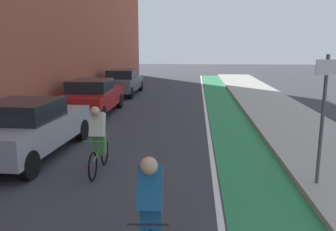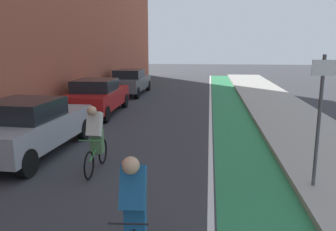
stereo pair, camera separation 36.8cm
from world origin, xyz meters
name	(u,v)px [view 1 (the left image)]	position (x,y,z in m)	size (l,w,h in m)	color
ground_plane	(151,124)	(0.00, 15.99, 0.00)	(87.96, 87.96, 0.00)	#38383D
bike_lane_paint	(227,115)	(3.03, 17.99, 0.00)	(1.60, 39.98, 0.00)	#2D8451
lane_divider_stripe	(206,115)	(2.13, 17.99, 0.00)	(0.12, 39.98, 0.00)	white
sidewalk_right	(283,115)	(5.36, 17.99, 0.07)	(3.05, 39.98, 0.14)	#A8A59E
parked_sedan_silver	(28,128)	(-2.78, 11.99, 0.79)	(2.04, 4.40, 1.53)	#9EA0A8
parked_sedan_red	(92,97)	(-2.78, 17.66, 0.79)	(1.97, 4.49, 1.53)	red
parked_sedan_gray	(123,82)	(-2.78, 23.94, 0.79)	(1.83, 4.71, 1.53)	#595B60
cyclist_mid	(150,209)	(1.11, 7.53, 0.85)	(0.48, 1.73, 1.62)	black
cyclist_trailing	(98,137)	(-0.57, 10.99, 0.85)	(0.48, 1.69, 1.60)	black
street_sign_post	(323,109)	(4.20, 10.34, 1.70)	(0.44, 0.07, 2.63)	#4C4C51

